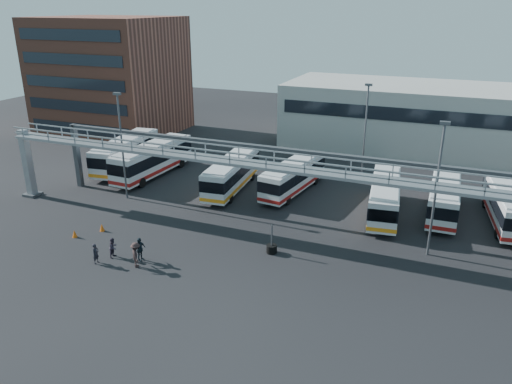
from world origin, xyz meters
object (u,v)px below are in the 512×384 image
at_px(pedestrian_b, 113,247).
at_px(bus_1, 153,158).
at_px(tire_stack, 272,248).
at_px(bus_6, 385,196).
at_px(bus_3, 232,173).
at_px(pedestrian_c, 136,255).
at_px(light_pole_mid, 437,183).
at_px(bus_4, 293,176).
at_px(cone_left, 102,227).
at_px(bus_0, 126,152).
at_px(bus_8, 507,204).
at_px(cone_right, 75,234).
at_px(pedestrian_d, 140,249).
at_px(pedestrian_a, 96,254).
at_px(bus_7, 444,196).
at_px(light_pole_left, 122,141).
at_px(light_pole_back, 365,128).

bearing_deg(pedestrian_b, bus_1, 20.30).
bearing_deg(tire_stack, bus_1, 147.01).
xyz_separation_m(bus_6, pedestrian_b, (-17.30, -15.75, -0.99)).
bearing_deg(bus_3, pedestrian_c, -93.75).
bearing_deg(light_pole_mid, bus_4, 147.35).
bearing_deg(cone_left, tire_stack, 7.14).
xyz_separation_m(bus_0, cone_left, (8.31, -14.84, -1.61)).
distance_m(bus_0, tire_stack, 26.22).
distance_m(bus_8, cone_right, 36.13).
bearing_deg(pedestrian_b, pedestrian_d, -87.73).
distance_m(bus_4, pedestrian_c, 19.48).
bearing_deg(bus_8, pedestrian_d, -152.35).
bearing_deg(cone_left, pedestrian_a, -55.27).
bearing_deg(pedestrian_a, bus_7, -51.55).
relative_size(bus_4, bus_6, 0.99).
bearing_deg(bus_1, pedestrian_a, -66.14).
xyz_separation_m(bus_0, bus_6, (29.34, -2.38, -0.17)).
xyz_separation_m(bus_4, pedestrian_b, (-8.01, -18.05, -0.97)).
bearing_deg(cone_left, cone_right, -125.47).
distance_m(bus_8, cone_left, 34.19).
relative_size(pedestrian_c, tire_stack, 0.82).
relative_size(pedestrian_c, cone_right, 3.02).
distance_m(bus_3, bus_7, 20.16).
distance_m(bus_3, cone_right, 16.48).
xyz_separation_m(light_pole_left, cone_left, (2.65, -7.04, -5.41)).
height_order(pedestrian_a, tire_stack, tire_stack).
bearing_deg(light_pole_left, bus_8, 12.54).
bearing_deg(tire_stack, cone_left, -172.86).
xyz_separation_m(bus_7, pedestrian_d, (-19.99, -17.69, -0.85)).
relative_size(pedestrian_b, pedestrian_c, 0.80).
height_order(light_pole_left, light_pole_back, same).
xyz_separation_m(light_pole_left, bus_1, (-1.39, 6.73, -3.78)).
bearing_deg(pedestrian_a, pedestrian_c, -78.72).
relative_size(bus_0, pedestrian_c, 6.17).
relative_size(light_pole_back, bus_6, 0.96).
bearing_deg(light_pole_mid, bus_7, 86.36).
relative_size(bus_6, pedestrian_a, 6.87).
relative_size(light_pole_left, light_pole_mid, 1.00).
xyz_separation_m(bus_3, bus_6, (15.22, -0.54, -0.04)).
distance_m(bus_1, pedestrian_b, 18.79).
height_order(bus_8, pedestrian_b, bus_8).
xyz_separation_m(cone_right, tire_stack, (15.68, 3.61, 0.08)).
bearing_deg(cone_right, bus_0, 112.88).
relative_size(bus_7, pedestrian_a, 6.78).
bearing_deg(bus_7, bus_3, -176.39).
distance_m(light_pole_back, bus_6, 10.15).
relative_size(bus_4, bus_7, 1.00).
height_order(bus_6, bus_8, bus_8).
relative_size(light_pole_left, bus_8, 0.95).
distance_m(bus_6, bus_8, 10.10).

